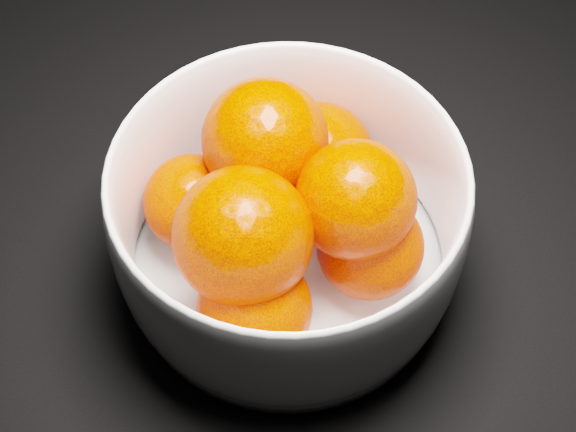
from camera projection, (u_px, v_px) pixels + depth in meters
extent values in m
cube|color=black|center=(106.00, 60.00, 0.74)|extent=(3.00, 3.00, 0.00)
cylinder|color=white|center=(288.00, 262.00, 0.61)|extent=(0.24, 0.24, 0.01)
sphere|color=#F03000|center=(317.00, 159.00, 0.61)|extent=(0.09, 0.09, 0.09)
sphere|color=#F03000|center=(193.00, 203.00, 0.58)|extent=(0.07, 0.07, 0.07)
sphere|color=#F03000|center=(254.00, 308.00, 0.53)|extent=(0.08, 0.08, 0.08)
sphere|color=#F03000|center=(370.00, 247.00, 0.56)|extent=(0.08, 0.08, 0.08)
sphere|color=#F03000|center=(265.00, 141.00, 0.56)|extent=(0.09, 0.09, 0.09)
sphere|color=#F03000|center=(243.00, 237.00, 0.51)|extent=(0.09, 0.09, 0.09)
sphere|color=#F03000|center=(356.00, 200.00, 0.53)|extent=(0.08, 0.08, 0.08)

